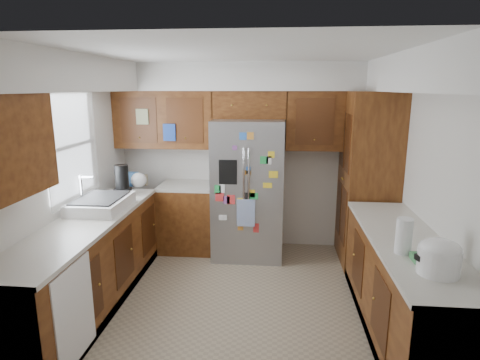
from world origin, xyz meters
name	(u,v)px	position (x,y,z in m)	size (l,w,h in m)	color
floor	(240,299)	(0.00, 0.00, 0.00)	(3.60, 3.60, 0.00)	tan
room_shell	(233,124)	(-0.11, 0.36, 1.82)	(3.64, 3.24, 2.52)	silver
left_counter_run	(114,255)	(-1.36, 0.03, 0.43)	(1.36, 3.20, 0.92)	#431E0C
right_counter_run	(402,291)	(1.50, -0.47, 0.42)	(0.63, 2.25, 0.92)	#431E0C
pantry	(368,179)	(1.50, 1.15, 1.07)	(0.60, 0.90, 2.15)	#431E0C
fridge	(248,189)	(0.00, 1.20, 0.90)	(0.90, 0.79, 1.80)	gray
bridge_cabinet	(250,105)	(0.00, 1.43, 1.98)	(0.96, 0.34, 0.35)	#431E0C
fridge_top_items	(247,80)	(-0.03, 1.40, 2.28)	(0.66, 0.36, 0.30)	blue
sink_assembly	(101,203)	(-1.50, 0.10, 0.99)	(0.52, 0.70, 0.37)	white
left_counter_clutter	(129,181)	(-1.47, 0.87, 1.05)	(0.32, 0.82, 0.38)	black
rice_cooker	(439,256)	(1.50, -1.15, 1.05)	(0.30, 0.29, 0.25)	white
paper_towel	(404,236)	(1.36, -0.80, 1.06)	(0.13, 0.13, 0.28)	white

